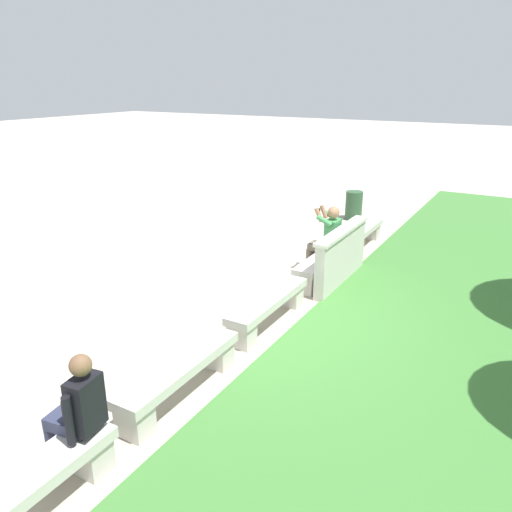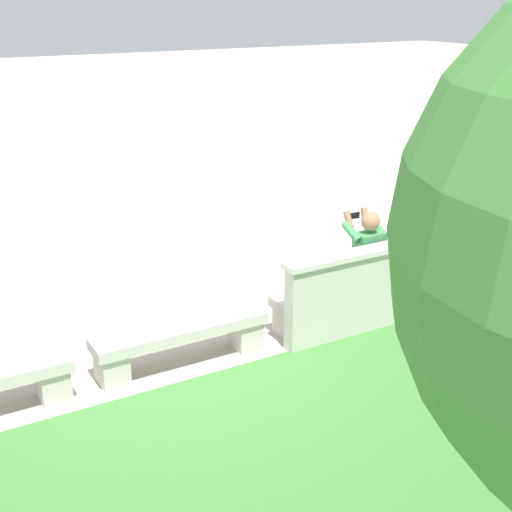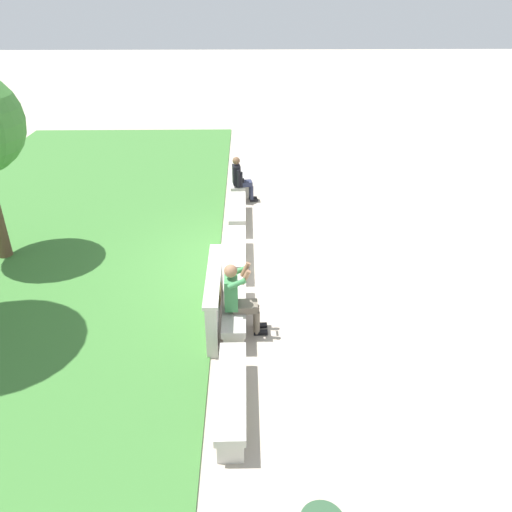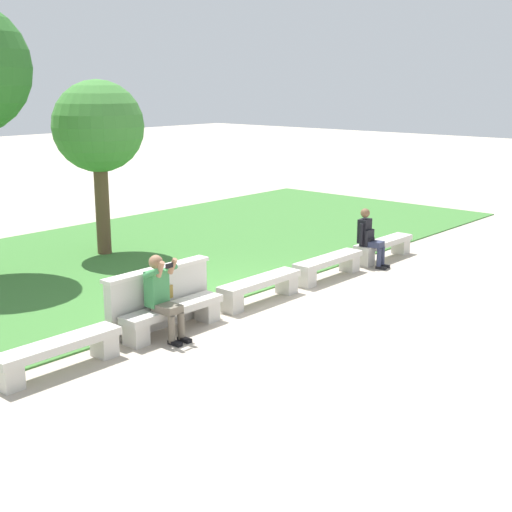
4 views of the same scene
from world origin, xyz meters
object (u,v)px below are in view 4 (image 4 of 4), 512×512
at_px(person_photographer, 162,293).
at_px(backpack, 367,238).
at_px(person_distant, 369,236).
at_px(bench_mid, 260,286).
at_px(bench_far, 328,264).
at_px(bench_main, 59,351).
at_px(bench_near, 173,314).
at_px(tree_behind_wall, 98,128).
at_px(bench_end, 384,246).

height_order(person_photographer, backpack, person_photographer).
xyz_separation_m(person_photographer, person_distant, (5.92, 0.01, -0.06)).
height_order(bench_mid, bench_far, same).
xyz_separation_m(bench_main, bench_near, (2.12, 0.00, 0.00)).
bearing_deg(bench_mid, tree_behind_wall, 85.50).
height_order(bench_far, bench_end, same).
height_order(bench_far, person_photographer, person_photographer).
relative_size(bench_mid, backpack, 4.42).
xyz_separation_m(person_photographer, backpack, (5.90, 0.04, -0.11)).
distance_m(person_photographer, backpack, 5.90).
xyz_separation_m(bench_near, person_distant, (5.63, -0.07, 0.37)).
bearing_deg(bench_mid, person_photographer, -178.15).
distance_m(backpack, tree_behind_wall, 6.42).
height_order(bench_far, backpack, backpack).
distance_m(bench_main, person_photographer, 1.89).
distance_m(bench_main, tree_behind_wall, 7.39).
distance_m(person_distant, backpack, 0.06).
bearing_deg(bench_near, bench_main, 180.00).
xyz_separation_m(bench_mid, bench_far, (2.12, 0.00, 0.00)).
bearing_deg(bench_far, bench_mid, 180.00).
bearing_deg(bench_end, bench_main, 180.00).
xyz_separation_m(bench_mid, bench_end, (4.24, 0.00, 0.00)).
xyz_separation_m(bench_end, backpack, (-0.76, -0.04, 0.33)).
bearing_deg(person_distant, person_photographer, -179.88).
bearing_deg(backpack, bench_main, 179.74).
bearing_deg(bench_main, backpack, -0.26).
distance_m(bench_far, tree_behind_wall, 6.00).
relative_size(bench_main, bench_mid, 1.00).
relative_size(bench_end, person_distant, 1.50).
xyz_separation_m(bench_end, person_distant, (-0.74, -0.07, 0.37)).
bearing_deg(bench_main, bench_far, 0.00).
bearing_deg(bench_main, tree_behind_wall, 47.81).
distance_m(bench_mid, bench_far, 2.12).
xyz_separation_m(bench_main, tree_behind_wall, (4.65, 5.13, 2.59)).
bearing_deg(backpack, person_distant, -57.25).
bearing_deg(person_distant, bench_near, 179.33).
bearing_deg(bench_end, backpack, -177.33).
xyz_separation_m(bench_main, person_distant, (7.75, -0.07, 0.37)).
height_order(bench_near, tree_behind_wall, tree_behind_wall).
relative_size(bench_end, person_photographer, 1.43).
bearing_deg(person_photographer, person_distant, 0.12).
bearing_deg(tree_behind_wall, bench_near, -116.22).
bearing_deg(bench_main, person_distant, -0.49).
bearing_deg(backpack, person_photographer, -179.59).
relative_size(bench_near, tree_behind_wall, 0.48).
xyz_separation_m(bench_far, person_distant, (1.38, -0.07, 0.37)).
height_order(person_photographer, person_distant, person_photographer).
distance_m(bench_near, tree_behind_wall, 6.27).
bearing_deg(person_photographer, backpack, 0.41).
bearing_deg(bench_end, tree_behind_wall, 126.84).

